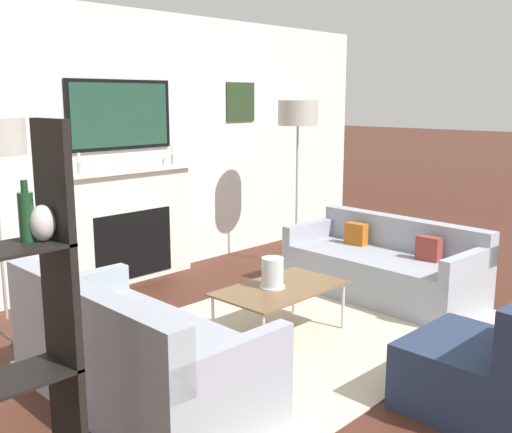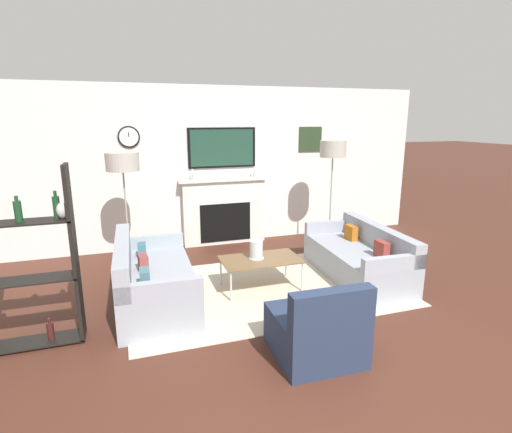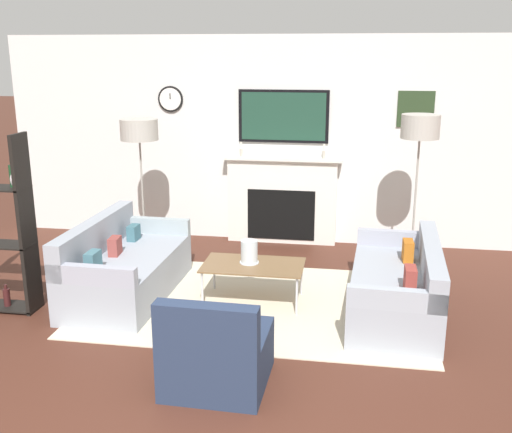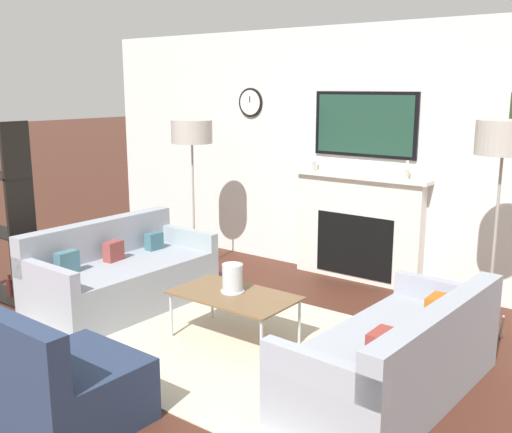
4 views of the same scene
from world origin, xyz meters
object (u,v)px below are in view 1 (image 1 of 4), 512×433
floor_lamp_right (298,115)px  hurricane_candle (273,274)px  couch_right (384,268)px  armchair (483,370)px  couch_left (135,358)px  coffee_table (280,290)px

floor_lamp_right → hurricane_candle: bearing=-145.0°
couch_right → hurricane_candle: bearing=177.2°
hurricane_candle → couch_right: bearing=-2.8°
hurricane_candle → armchair: bearing=-88.7°
couch_right → hurricane_candle: size_ratio=7.84×
couch_left → floor_lamp_right: (3.04, 1.28, 1.37)m
couch_left → coffee_table: bearing=1.3°
coffee_table → floor_lamp_right: size_ratio=0.56×
couch_right → floor_lamp_right: bearing=79.8°
couch_right → coffee_table: 1.45m
couch_left → couch_right: size_ratio=0.95×
couch_left → couch_right: (2.81, -0.00, -0.02)m
couch_left → armchair: 2.09m
armchair → coffee_table: size_ratio=0.77×
armchair → couch_right: bearing=47.4°
couch_right → hurricane_candle: 1.51m
coffee_table → couch_right: bearing=-1.3°
couch_left → armchair: (1.36, -1.58, -0.03)m
couch_right → coffee_table: (-1.44, 0.03, 0.12)m
couch_left → floor_lamp_right: bearing=22.8°
couch_left → floor_lamp_right: size_ratio=0.96×
armchair → floor_lamp_right: bearing=59.5°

